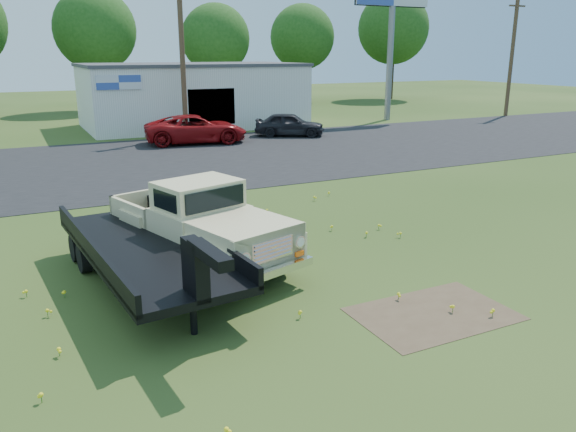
% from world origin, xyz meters
% --- Properties ---
extents(ground, '(140.00, 140.00, 0.00)m').
position_xyz_m(ground, '(0.00, 0.00, 0.00)').
color(ground, '#273F14').
rests_on(ground, ground).
extents(asphalt_lot, '(90.00, 14.00, 0.02)m').
position_xyz_m(asphalt_lot, '(0.00, 15.00, 0.00)').
color(asphalt_lot, black).
rests_on(asphalt_lot, ground).
extents(dirt_patch_a, '(3.00, 2.00, 0.01)m').
position_xyz_m(dirt_patch_a, '(1.50, -3.00, 0.00)').
color(dirt_patch_a, '#503D2A').
rests_on(dirt_patch_a, ground).
extents(dirt_patch_b, '(2.20, 1.60, 0.01)m').
position_xyz_m(dirt_patch_b, '(-2.00, 3.50, 0.00)').
color(dirt_patch_b, '#503D2A').
rests_on(dirt_patch_b, ground).
extents(commercial_building, '(14.20, 8.20, 4.15)m').
position_xyz_m(commercial_building, '(6.00, 26.99, 2.10)').
color(commercial_building, silver).
rests_on(commercial_building, ground).
extents(utility_pole_mid, '(1.60, 0.30, 9.00)m').
position_xyz_m(utility_pole_mid, '(4.00, 22.00, 4.60)').
color(utility_pole_mid, '#42311E').
rests_on(utility_pole_mid, ground).
extents(utility_pole_east, '(1.60, 0.30, 9.00)m').
position_xyz_m(utility_pole_east, '(30.00, 22.00, 4.60)').
color(utility_pole_east, '#42311E').
rests_on(utility_pole_east, ground).
extents(treeline_d, '(6.72, 6.72, 10.00)m').
position_xyz_m(treeline_d, '(2.00, 40.50, 6.62)').
color(treeline_d, '#332517').
rests_on(treeline_d, ground).
extents(treeline_e, '(6.08, 6.08, 9.04)m').
position_xyz_m(treeline_e, '(12.00, 39.00, 5.98)').
color(treeline_e, '#332517').
rests_on(treeline_e, ground).
extents(treeline_f, '(6.40, 6.40, 9.52)m').
position_xyz_m(treeline_f, '(22.00, 41.50, 6.30)').
color(treeline_f, '#332517').
rests_on(treeline_f, ground).
extents(treeline_g, '(7.36, 7.36, 10.95)m').
position_xyz_m(treeline_g, '(32.00, 40.00, 7.25)').
color(treeline_g, '#332517').
rests_on(treeline_g, ground).
extents(vintage_pickup_truck, '(3.67, 5.95, 2.02)m').
position_xyz_m(vintage_pickup_truck, '(-1.66, 1.63, 1.01)').
color(vintage_pickup_truck, tan).
rests_on(vintage_pickup_truck, ground).
extents(flatbed_trailer, '(2.91, 7.07, 1.88)m').
position_xyz_m(flatbed_trailer, '(-3.10, 0.88, 0.94)').
color(flatbed_trailer, black).
rests_on(flatbed_trailer, ground).
extents(red_pickup, '(5.88, 3.42, 1.54)m').
position_xyz_m(red_pickup, '(3.81, 19.40, 0.77)').
color(red_pickup, maroon).
rests_on(red_pickup, ground).
extents(dark_sedan, '(4.38, 3.46, 1.40)m').
position_xyz_m(dark_sedan, '(9.63, 19.54, 0.70)').
color(dark_sedan, black).
rests_on(dark_sedan, ground).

